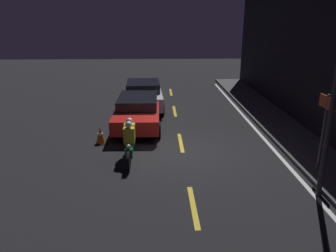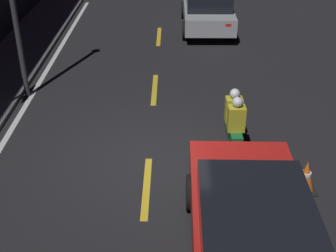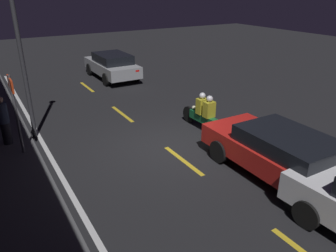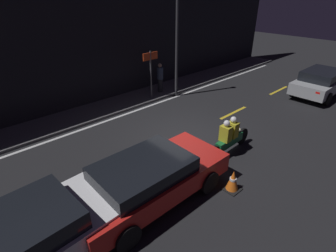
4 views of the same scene
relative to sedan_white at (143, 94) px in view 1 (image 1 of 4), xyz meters
The scene contains 12 objects.
ground_plane 6.31m from the sedan_white, 14.92° to the left, with size 56.00×56.00×0.00m, color black.
raised_curb 8.65m from the sedan_white, 45.42° to the left, with size 28.00×1.87×0.11m.
lane_dash_a 4.33m from the sedan_white, 157.81° to the left, with size 2.00×0.14×0.01m.
lane_dash_b 1.86m from the sedan_white, 71.20° to the left, with size 2.00×0.14×0.01m.
lane_dash_c 5.35m from the sedan_white, 17.70° to the left, with size 2.00×0.14×0.01m.
lane_dash_d 9.71m from the sedan_white, ahead, with size 2.00×0.14×0.01m.
lane_solid_kerb 7.86m from the sedan_white, 39.32° to the left, with size 25.20×0.14×0.01m.
sedan_white is the anchor object (origin of this frame).
taxi_red 3.00m from the sedan_white, ahead, with size 4.53×2.02×1.32m.
motorcycle 6.50m from the sedan_white, ahead, with size 2.40×0.38×1.38m.
traffic_cone_near 5.23m from the sedan_white, 16.22° to the right, with size 0.47×0.47×0.65m.
shop_sign 9.70m from the sedan_white, 35.62° to the left, with size 0.90×0.08×2.40m.
Camera 1 is at (10.75, -0.90, 4.58)m, focal length 35.00 mm.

